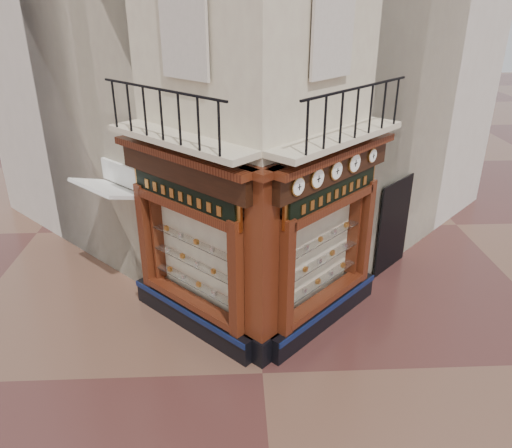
{
  "coord_description": "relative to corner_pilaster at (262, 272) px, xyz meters",
  "views": [
    {
      "loc": [
        -0.47,
        -7.49,
        6.61
      ],
      "look_at": [
        -0.03,
        2.0,
        2.24
      ],
      "focal_mm": 35.0,
      "sensor_mm": 36.0,
      "label": 1
    }
  ],
  "objects": [
    {
      "name": "corner_pilaster",
      "position": [
        0.0,
        0.0,
        0.0
      ],
      "size": [
        0.85,
        0.85,
        3.98
      ],
      "rotation": [
        0.0,
        0.0,
        0.79
      ],
      "color": "black",
      "rests_on": "ground"
    },
    {
      "name": "main_building",
      "position": [
        0.0,
        5.66,
        4.05
      ],
      "size": [
        11.31,
        11.31,
        12.0
      ],
      "primitive_type": "cube",
      "rotation": [
        0.0,
        0.0,
        0.79
      ],
      "color": "beige",
      "rests_on": "ground"
    },
    {
      "name": "signboard_right",
      "position": [
        1.46,
        1.01,
        1.15
      ],
      "size": [
        2.19,
        2.19,
        0.59
      ],
      "rotation": [
        0.0,
        0.0,
        0.79
      ],
      "color": "#C9863B",
      "rests_on": "ground"
    },
    {
      "name": "shopfront_right",
      "position": [
        1.41,
        1.07,
        0.03
      ],
      "size": [
        2.86,
        2.86,
        3.98
      ],
      "rotation": [
        0.0,
        0.0,
        0.79
      ],
      "color": "black",
      "rests_on": "ground"
    },
    {
      "name": "clock_c",
      "position": [
        1.44,
        0.84,
        1.67
      ],
      "size": [
        0.3,
        0.3,
        0.38
      ],
      "rotation": [
        0.0,
        0.0,
        0.79
      ],
      "color": "#AA8038",
      "rests_on": "ground"
    },
    {
      "name": "clock_d",
      "position": [
        1.89,
        1.28,
        1.67
      ],
      "size": [
        0.32,
        0.32,
        0.4
      ],
      "rotation": [
        0.0,
        0.0,
        0.79
      ],
      "color": "#AA8038",
      "rests_on": "ground"
    },
    {
      "name": "ground",
      "position": [
        0.0,
        -0.5,
        -1.95
      ],
      "size": [
        80.0,
        80.0,
        0.0
      ],
      "primitive_type": "plane",
      "color": "#452320",
      "rests_on": "ground"
    },
    {
      "name": "clock_e",
      "position": [
        2.36,
        1.76,
        1.67
      ],
      "size": [
        0.25,
        0.25,
        0.31
      ],
      "rotation": [
        0.0,
        0.0,
        0.79
      ],
      "color": "#AA8038",
      "rests_on": "ground"
    },
    {
      "name": "awning",
      "position": [
        -3.3,
        2.6,
        -1.95
      ],
      "size": [
        1.88,
        1.88,
        0.38
      ],
      "primitive_type": null,
      "rotation": [
        0.3,
        0.0,
        2.36
      ],
      "color": "white",
      "rests_on": "ground"
    },
    {
      "name": "clock_b",
      "position": [
        1.02,
        0.41,
        1.67
      ],
      "size": [
        0.31,
        0.31,
        0.39
      ],
      "rotation": [
        0.0,
        0.0,
        0.79
      ],
      "color": "#AA8038",
      "rests_on": "ground"
    },
    {
      "name": "clock_a",
      "position": [
        0.62,
        0.01,
        1.67
      ],
      "size": [
        0.28,
        0.28,
        0.35
      ],
      "rotation": [
        0.0,
        0.0,
        0.79
      ],
      "color": "#AA8038",
      "rests_on": "ground"
    },
    {
      "name": "balcony",
      "position": [
        0.0,
        0.99,
        2.27
      ],
      "size": [
        5.94,
        2.97,
        1.03
      ],
      "color": "beige",
      "rests_on": "ground"
    },
    {
      "name": "neighbour_left",
      "position": [
        -2.47,
        8.13,
        3.55
      ],
      "size": [
        11.31,
        11.31,
        11.0
      ],
      "primitive_type": "cube",
      "rotation": [
        0.0,
        0.0,
        0.79
      ],
      "color": "beige",
      "rests_on": "ground"
    },
    {
      "name": "shopfront_left",
      "position": [
        -1.41,
        1.07,
        0.03
      ],
      "size": [
        2.86,
        2.86,
        3.98
      ],
      "rotation": [
        0.0,
        0.0,
        2.36
      ],
      "color": "black",
      "rests_on": "ground"
    },
    {
      "name": "neighbour_right",
      "position": [
        2.47,
        8.13,
        3.55
      ],
      "size": [
        11.31,
        11.31,
        11.0
      ],
      "primitive_type": "cube",
      "rotation": [
        0.0,
        0.0,
        0.79
      ],
      "color": "beige",
      "rests_on": "ground"
    },
    {
      "name": "signboard_left",
      "position": [
        -1.46,
        1.01,
        1.15
      ],
      "size": [
        2.23,
        2.23,
        0.6
      ],
      "rotation": [
        0.0,
        0.0,
        2.36
      ],
      "color": "#C9863B",
      "rests_on": "ground"
    }
  ]
}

